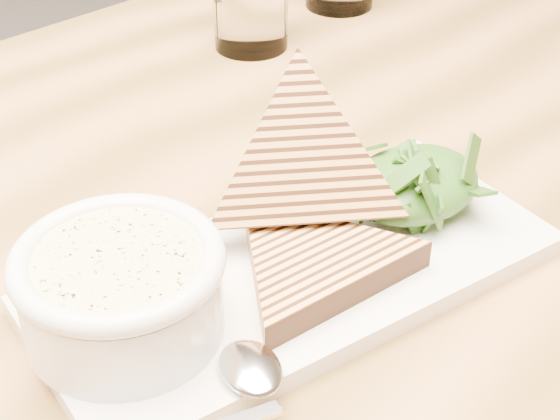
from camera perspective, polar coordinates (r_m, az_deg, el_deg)
table_top at (r=0.73m, az=4.99°, el=1.29°), size 1.41×1.02×0.04m
table_leg_br at (r=1.53m, az=11.94°, el=4.00°), size 0.06×0.06×0.70m
platter at (r=0.59m, az=1.17°, el=-4.24°), size 0.37×0.18×0.01m
soup_bowl at (r=0.53m, az=-10.42°, el=-5.92°), size 0.12×0.12×0.05m
soup at (r=0.51m, az=-10.76°, el=-3.46°), size 0.10×0.10×0.01m
bowl_rim at (r=0.51m, az=-10.78°, el=-3.28°), size 0.13×0.13×0.01m
sandwich_flat at (r=0.57m, az=2.23°, el=-3.57°), size 0.16×0.16×0.02m
sandwich_lean at (r=0.59m, az=1.58°, el=2.96°), size 0.22×0.22×0.18m
salad_base at (r=0.64m, az=8.84°, el=1.73°), size 0.11×0.08×0.04m
arugula_pile at (r=0.64m, az=8.89°, el=2.21°), size 0.11×0.10×0.05m
spoon_bowl at (r=0.51m, az=-1.95°, el=-10.46°), size 0.05×0.06×0.01m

